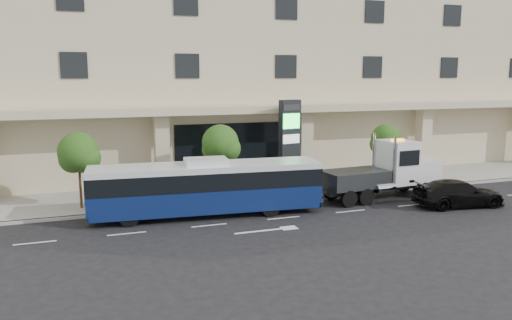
{
  "coord_description": "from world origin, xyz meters",
  "views": [
    {
      "loc": [
        -9.69,
        -24.9,
        7.39
      ],
      "look_at": [
        -0.3,
        2.0,
        2.55
      ],
      "focal_mm": 35.0,
      "sensor_mm": 36.0,
      "label": 1
    }
  ],
  "objects_px": {
    "black_sedan": "(458,193)",
    "signage_pylon": "(290,144)",
    "tow_truck": "(386,172)",
    "city_bus": "(206,187)"
  },
  "relations": [
    {
      "from": "signage_pylon",
      "to": "city_bus",
      "type": "bearing_deg",
      "value": -159.67
    },
    {
      "from": "city_bus",
      "to": "tow_truck",
      "type": "bearing_deg",
      "value": 5.56
    },
    {
      "from": "tow_truck",
      "to": "city_bus",
      "type": "bearing_deg",
      "value": 176.43
    },
    {
      "from": "tow_truck",
      "to": "signage_pylon",
      "type": "relative_size",
      "value": 1.52
    },
    {
      "from": "tow_truck",
      "to": "signage_pylon",
      "type": "height_order",
      "value": "signage_pylon"
    },
    {
      "from": "city_bus",
      "to": "tow_truck",
      "type": "relative_size",
      "value": 1.42
    },
    {
      "from": "signage_pylon",
      "to": "tow_truck",
      "type": "bearing_deg",
      "value": -52.05
    },
    {
      "from": "black_sedan",
      "to": "signage_pylon",
      "type": "xyz_separation_m",
      "value": [
        -7.5,
        6.99,
        2.29
      ]
    },
    {
      "from": "city_bus",
      "to": "signage_pylon",
      "type": "distance_m",
      "value": 7.84
    },
    {
      "from": "city_bus",
      "to": "tow_truck",
      "type": "height_order",
      "value": "tow_truck"
    }
  ]
}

